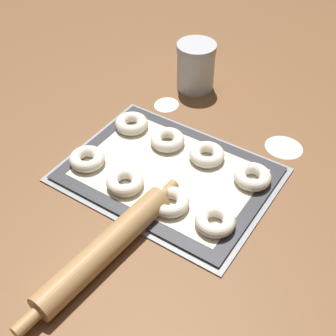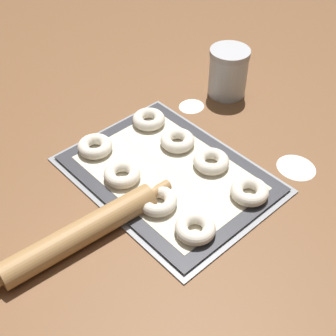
{
  "view_description": "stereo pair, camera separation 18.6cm",
  "coord_description": "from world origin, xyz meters",
  "px_view_note": "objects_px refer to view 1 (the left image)",
  "views": [
    {
      "loc": [
        0.4,
        -0.63,
        0.73
      ],
      "look_at": [
        -0.01,
        -0.0,
        0.02
      ],
      "focal_mm": 50.0,
      "sensor_mm": 36.0,
      "label": 1
    },
    {
      "loc": [
        0.55,
        -0.51,
        0.73
      ],
      "look_at": [
        -0.01,
        -0.0,
        0.02
      ],
      "focal_mm": 50.0,
      "sensor_mm": 36.0,
      "label": 2
    }
  ],
  "objects_px": {
    "bagel_front_far_left": "(87,159)",
    "bagel_back_mid_left": "(167,140)",
    "bagel_front_mid_left": "(125,182)",
    "rolling_pin": "(105,248)",
    "baking_tray": "(168,175)",
    "bagel_front_far_right": "(215,221)",
    "bagel_back_far_right": "(253,177)",
    "bagel_back_far_left": "(132,124)",
    "flour_canister": "(196,66)",
    "bagel_front_mid_right": "(170,202)",
    "bagel_back_mid_right": "(207,154)"
  },
  "relations": [
    {
      "from": "bagel_front_mid_left",
      "to": "rolling_pin",
      "type": "distance_m",
      "value": 0.18
    },
    {
      "from": "bagel_back_far_left",
      "to": "bagel_back_mid_right",
      "type": "height_order",
      "value": "same"
    },
    {
      "from": "bagel_front_far_left",
      "to": "bagel_back_far_left",
      "type": "xyz_separation_m",
      "value": [
        0.01,
        0.16,
        0.0
      ]
    },
    {
      "from": "bagel_back_far_right",
      "to": "bagel_back_far_left",
      "type": "bearing_deg",
      "value": 178.95
    },
    {
      "from": "bagel_front_far_left",
      "to": "bagel_back_mid_left",
      "type": "distance_m",
      "value": 0.19
    },
    {
      "from": "baking_tray",
      "to": "bagel_back_far_left",
      "type": "bearing_deg",
      "value": 152.7
    },
    {
      "from": "bagel_front_far_left",
      "to": "baking_tray",
      "type": "bearing_deg",
      "value": 24.1
    },
    {
      "from": "baking_tray",
      "to": "bagel_back_far_right",
      "type": "height_order",
      "value": "bagel_back_far_right"
    },
    {
      "from": "baking_tray",
      "to": "bagel_back_mid_left",
      "type": "bearing_deg",
      "value": 124.17
    },
    {
      "from": "flour_canister",
      "to": "baking_tray",
      "type": "bearing_deg",
      "value": -68.5
    },
    {
      "from": "rolling_pin",
      "to": "bagel_back_mid_right",
      "type": "bearing_deg",
      "value": 85.57
    },
    {
      "from": "bagel_front_mid_right",
      "to": "flour_canister",
      "type": "xyz_separation_m",
      "value": [
        -0.19,
        0.42,
        0.04
      ]
    },
    {
      "from": "bagel_back_mid_right",
      "to": "rolling_pin",
      "type": "bearing_deg",
      "value": -94.43
    },
    {
      "from": "baking_tray",
      "to": "rolling_pin",
      "type": "bearing_deg",
      "value": -84.59
    },
    {
      "from": "bagel_back_mid_right",
      "to": "flour_canister",
      "type": "distance_m",
      "value": 0.32
    },
    {
      "from": "flour_canister",
      "to": "bagel_back_mid_right",
      "type": "bearing_deg",
      "value": -54.13
    },
    {
      "from": "bagel_front_mid_left",
      "to": "flour_canister",
      "type": "distance_m",
      "value": 0.44
    },
    {
      "from": "bagel_front_far_right",
      "to": "rolling_pin",
      "type": "xyz_separation_m",
      "value": [
        -0.14,
        -0.17,
        0.0
      ]
    },
    {
      "from": "bagel_front_far_left",
      "to": "bagel_front_far_right",
      "type": "height_order",
      "value": "same"
    },
    {
      "from": "rolling_pin",
      "to": "bagel_front_far_right",
      "type": "bearing_deg",
      "value": 51.11
    },
    {
      "from": "bagel_front_far_right",
      "to": "bagel_back_mid_left",
      "type": "height_order",
      "value": "same"
    },
    {
      "from": "baking_tray",
      "to": "bagel_back_mid_left",
      "type": "xyz_separation_m",
      "value": [
        -0.05,
        0.08,
        0.02
      ]
    },
    {
      "from": "bagel_back_mid_left",
      "to": "bagel_back_mid_right",
      "type": "distance_m",
      "value": 0.1
    },
    {
      "from": "bagel_front_mid_right",
      "to": "rolling_pin",
      "type": "xyz_separation_m",
      "value": [
        -0.04,
        -0.17,
        0.0
      ]
    },
    {
      "from": "baking_tray",
      "to": "rolling_pin",
      "type": "xyz_separation_m",
      "value": [
        0.02,
        -0.25,
        0.02
      ]
    },
    {
      "from": "bagel_front_far_left",
      "to": "rolling_pin",
      "type": "distance_m",
      "value": 0.26
    },
    {
      "from": "bagel_front_mid_left",
      "to": "bagel_front_far_right",
      "type": "bearing_deg",
      "value": 2.9
    },
    {
      "from": "bagel_back_far_left",
      "to": "flour_canister",
      "type": "bearing_deg",
      "value": 83.56
    },
    {
      "from": "baking_tray",
      "to": "bagel_front_mid_left",
      "type": "relative_size",
      "value": 5.64
    },
    {
      "from": "bagel_back_mid_left",
      "to": "flour_canister",
      "type": "bearing_deg",
      "value": 106.99
    },
    {
      "from": "bagel_back_far_left",
      "to": "rolling_pin",
      "type": "bearing_deg",
      "value": -60.72
    },
    {
      "from": "bagel_back_mid_left",
      "to": "bagel_back_far_right",
      "type": "relative_size",
      "value": 1.0
    },
    {
      "from": "bagel_back_far_left",
      "to": "bagel_back_mid_right",
      "type": "distance_m",
      "value": 0.21
    },
    {
      "from": "bagel_front_far_left",
      "to": "bagel_front_mid_right",
      "type": "bearing_deg",
      "value": -1.84
    },
    {
      "from": "bagel_front_far_left",
      "to": "flour_canister",
      "type": "xyz_separation_m",
      "value": [
        0.04,
        0.42,
        0.04
      ]
    },
    {
      "from": "bagel_front_mid_left",
      "to": "rolling_pin",
      "type": "relative_size",
      "value": 0.19
    },
    {
      "from": "bagel_front_far_right",
      "to": "bagel_back_far_right",
      "type": "bearing_deg",
      "value": 87.56
    },
    {
      "from": "baking_tray",
      "to": "bagel_front_mid_right",
      "type": "bearing_deg",
      "value": -54.67
    },
    {
      "from": "bagel_back_mid_right",
      "to": "rolling_pin",
      "type": "distance_m",
      "value": 0.34
    },
    {
      "from": "bagel_front_mid_left",
      "to": "bagel_front_far_right",
      "type": "relative_size",
      "value": 1.0
    },
    {
      "from": "bagel_back_far_left",
      "to": "bagel_front_far_right",
      "type": "bearing_deg",
      "value": -26.27
    },
    {
      "from": "bagel_back_mid_left",
      "to": "bagel_back_mid_right",
      "type": "height_order",
      "value": "same"
    },
    {
      "from": "bagel_back_far_left",
      "to": "bagel_back_mid_left",
      "type": "distance_m",
      "value": 0.11
    },
    {
      "from": "bagel_back_mid_left",
      "to": "rolling_pin",
      "type": "bearing_deg",
      "value": -76.63
    },
    {
      "from": "bagel_front_far_left",
      "to": "bagel_back_mid_right",
      "type": "bearing_deg",
      "value": 36.57
    },
    {
      "from": "bagel_front_far_right",
      "to": "bagel_back_far_right",
      "type": "relative_size",
      "value": 1.0
    },
    {
      "from": "baking_tray",
      "to": "bagel_front_far_left",
      "type": "height_order",
      "value": "bagel_front_far_left"
    },
    {
      "from": "bagel_front_mid_left",
      "to": "bagel_front_mid_right",
      "type": "xyz_separation_m",
      "value": [
        0.11,
        0.0,
        0.0
      ]
    },
    {
      "from": "bagel_back_far_right",
      "to": "rolling_pin",
      "type": "distance_m",
      "value": 0.36
    },
    {
      "from": "bagel_front_mid_left",
      "to": "bagel_back_mid_left",
      "type": "bearing_deg",
      "value": 90.54
    }
  ]
}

